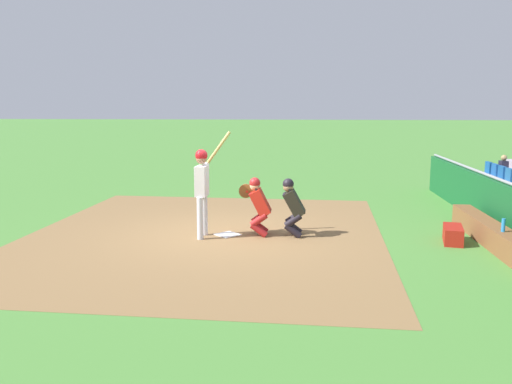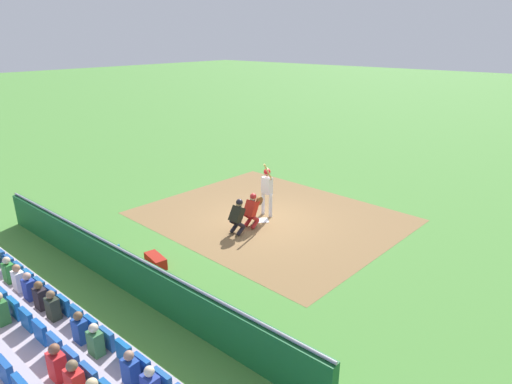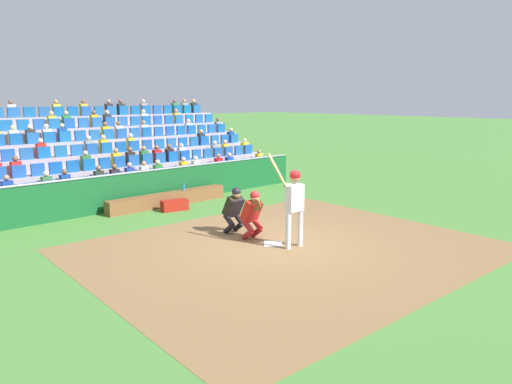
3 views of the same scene
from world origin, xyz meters
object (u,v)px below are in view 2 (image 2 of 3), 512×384
object	(u,v)px
home_plate_marker	(262,220)
home_plate_umpire	(238,215)
equipment_duffel_bag	(156,261)
batter_at_plate	(267,186)
catcher_crouching	(252,208)
dugout_bench	(130,266)
water_bottle_on_bench	(119,249)

from	to	relation	value
home_plate_marker	home_plate_umpire	distance (m)	1.54
equipment_duffel_bag	home_plate_umpire	bearing A→B (deg)	96.43
equipment_duffel_bag	batter_at_plate	bearing A→B (deg)	100.98
catcher_crouching	dugout_bench	world-z (taller)	catcher_crouching
home_plate_marker	batter_at_plate	distance (m)	1.28
home_plate_marker	catcher_crouching	bearing A→B (deg)	-84.22
equipment_duffel_bag	home_plate_marker	bearing A→B (deg)	98.52
home_plate_umpire	catcher_crouching	bearing A→B (deg)	88.19
dugout_bench	home_plate_umpire	bearing A→B (deg)	82.23
batter_at_plate	equipment_duffel_bag	world-z (taller)	batter_at_plate
catcher_crouching	water_bottle_on_bench	size ratio (longest dim) A/B	5.04
batter_at_plate	water_bottle_on_bench	xyz separation A→B (m)	(-0.89, -5.85, -0.61)
home_plate_marker	dugout_bench	distance (m)	5.42
home_plate_umpire	equipment_duffel_bag	world-z (taller)	home_plate_umpire
home_plate_umpire	equipment_duffel_bag	xyz separation A→B (m)	(-0.30, -3.28, -0.52)
home_plate_umpire	water_bottle_on_bench	world-z (taller)	home_plate_umpire
catcher_crouching	home_plate_umpire	world-z (taller)	catcher_crouching
water_bottle_on_bench	home_plate_marker	bearing A→B (deg)	78.50
catcher_crouching	home_plate_umpire	bearing A→B (deg)	-91.81
batter_at_plate	water_bottle_on_bench	world-z (taller)	batter_at_plate
home_plate_umpire	water_bottle_on_bench	size ratio (longest dim) A/B	4.99
home_plate_umpire	dugout_bench	xyz separation A→B (m)	(-0.55, -4.00, -0.47)
batter_at_plate	water_bottle_on_bench	distance (m)	5.94
home_plate_marker	equipment_duffel_bag	distance (m)	4.68
batter_at_plate	home_plate_umpire	world-z (taller)	batter_at_plate
equipment_duffel_bag	water_bottle_on_bench	bearing A→B (deg)	-129.13
home_plate_marker	catcher_crouching	xyz separation A→B (m)	(0.07, -0.65, 0.70)
home_plate_marker	catcher_crouching	distance (m)	0.95
dugout_bench	equipment_duffel_bag	xyz separation A→B (m)	(0.24, 0.72, -0.05)
water_bottle_on_bench	catcher_crouching	bearing A→B (deg)	76.20
water_bottle_on_bench	batter_at_plate	bearing A→B (deg)	81.31
home_plate_marker	water_bottle_on_bench	size ratio (longest dim) A/B	1.74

